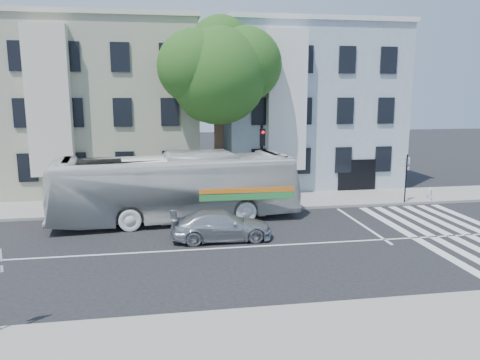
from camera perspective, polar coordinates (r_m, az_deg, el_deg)
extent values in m
plane|color=black|center=(20.34, 0.38, -8.19)|extent=(120.00, 120.00, 0.00)
cube|color=gray|center=(27.93, -2.41, -2.82)|extent=(80.00, 4.00, 0.15)
cube|color=gray|center=(13.15, 6.65, -18.96)|extent=(80.00, 4.00, 0.15)
cube|color=#A1A389|center=(34.19, -15.82, 8.44)|extent=(12.00, 10.00, 11.00)
cube|color=#96A7B3|center=(35.51, 7.51, 8.81)|extent=(12.00, 10.00, 11.00)
cylinder|color=#2D2116|center=(27.95, -2.58, 2.46)|extent=(0.56, 0.56, 5.20)
sphere|color=#1A4D19|center=(27.68, -2.66, 12.55)|extent=(5.60, 5.60, 5.60)
sphere|color=#1A4D19|center=(28.34, 0.54, 13.93)|extent=(4.40, 4.40, 4.40)
sphere|color=#1A4D19|center=(27.28, -5.60, 13.59)|extent=(4.20, 4.20, 4.20)
sphere|color=#1A4D19|center=(29.02, -2.37, 15.82)|extent=(3.80, 3.80, 3.80)
sphere|color=#1A4D19|center=(28.20, -4.02, 10.47)|extent=(3.40, 3.40, 3.40)
imported|color=silver|center=(24.25, -7.76, -0.88)|extent=(4.32, 12.92, 3.53)
imported|color=silver|center=(21.16, -2.30, -5.57)|extent=(1.86, 4.56, 1.32)
cylinder|color=black|center=(27.22, 2.63, 1.74)|extent=(0.16, 0.16, 4.73)
cube|color=black|center=(26.77, 2.77, 5.24)|extent=(0.37, 0.33, 0.96)
sphere|color=red|center=(26.62, 2.84, 5.81)|extent=(0.18, 0.18, 0.18)
cylinder|color=white|center=(26.99, 2.71, 2.87)|extent=(0.48, 0.17, 0.50)
cylinder|color=silver|center=(30.40, 22.07, -1.74)|extent=(0.25, 0.25, 0.63)
sphere|color=silver|center=(30.33, 22.11, -1.10)|extent=(0.23, 0.23, 0.23)
cylinder|color=silver|center=(30.38, 22.08, -1.59)|extent=(0.44, 0.31, 0.15)
cylinder|color=black|center=(29.17, 19.57, 0.17)|extent=(0.08, 0.08, 2.87)
cube|color=white|center=(29.10, 19.60, 2.21)|extent=(0.51, 0.15, 0.40)
cube|color=white|center=(29.16, 19.54, 1.32)|extent=(0.51, 0.15, 0.21)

